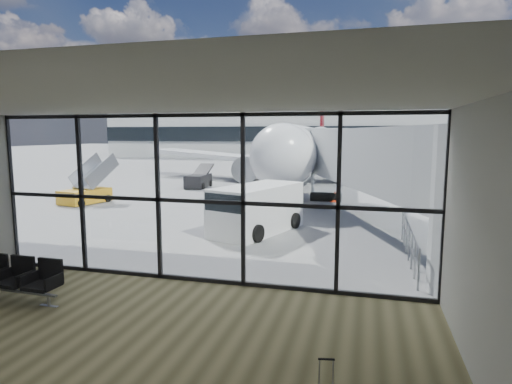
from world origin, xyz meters
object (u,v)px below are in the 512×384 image
at_px(service_van, 255,209).
at_px(belt_loader, 199,180).
at_px(seating_row, 18,277).
at_px(airliner, 310,148).
at_px(mobile_stairs, 86,194).

xyz_separation_m(service_van, belt_loader, (-7.87, 13.21, -0.42)).
xyz_separation_m(seating_row, airliner, (3.07, 29.21, 2.17)).
relative_size(seating_row, service_van, 0.50).
bearing_deg(service_van, mobile_stairs, 176.60).
bearing_deg(seating_row, belt_loader, 102.58).
bearing_deg(seating_row, service_van, 67.92).
distance_m(airliner, belt_loader, 10.76).
bearing_deg(service_van, belt_loader, 139.84).
height_order(service_van, belt_loader, service_van).
height_order(seating_row, service_van, service_van).
distance_m(airliner, service_van, 20.92).
distance_m(seating_row, belt_loader, 21.99).
relative_size(seating_row, airliner, 0.07).
distance_m(seating_row, mobile_stairs, 15.17).
bearing_deg(airliner, belt_loader, -135.89).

